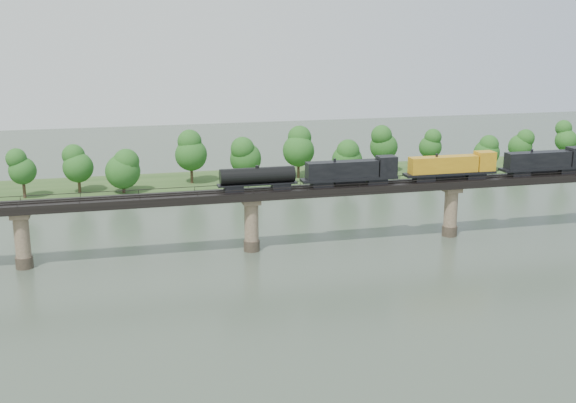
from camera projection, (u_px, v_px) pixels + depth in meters
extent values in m
plane|color=#344133|center=(291.00, 312.00, 105.79)|extent=(400.00, 400.00, 0.00)
cube|color=#2A461C|center=(211.00, 183.00, 185.61)|extent=(300.00, 24.00, 1.60)
cylinder|color=#473A2D|center=(24.00, 262.00, 124.49)|extent=(3.00, 3.00, 2.00)
cylinder|color=#90785E|center=(22.00, 237.00, 123.39)|extent=(2.60, 2.60, 9.00)
cube|color=#90785E|center=(20.00, 215.00, 122.41)|extent=(3.20, 3.20, 1.00)
cylinder|color=#473A2D|center=(252.00, 245.00, 133.78)|extent=(3.00, 3.00, 2.00)
cylinder|color=#90785E|center=(251.00, 222.00, 132.68)|extent=(2.60, 2.60, 9.00)
cube|color=#90785E|center=(251.00, 201.00, 131.70)|extent=(3.20, 3.20, 1.00)
cylinder|color=#473A2D|center=(449.00, 231.00, 143.08)|extent=(3.00, 3.00, 2.00)
cylinder|color=#90785E|center=(451.00, 209.00, 141.98)|extent=(2.60, 2.60, 9.00)
cube|color=#90785E|center=(452.00, 189.00, 141.00)|extent=(3.20, 3.20, 1.00)
cube|color=black|center=(251.00, 194.00, 131.40)|extent=(220.00, 5.00, 1.50)
cube|color=black|center=(252.00, 191.00, 130.49)|extent=(220.00, 0.12, 0.16)
cube|color=black|center=(250.00, 189.00, 131.90)|extent=(220.00, 0.12, 0.16)
cube|color=black|center=(254.00, 190.00, 128.78)|extent=(220.00, 0.10, 0.10)
cube|color=black|center=(248.00, 184.00, 133.30)|extent=(220.00, 0.10, 0.10)
cube|color=black|center=(254.00, 192.00, 128.87)|extent=(0.08, 0.08, 0.70)
cube|color=black|center=(249.00, 186.00, 133.39)|extent=(0.08, 0.08, 0.70)
cylinder|color=#382619|center=(24.00, 191.00, 166.48)|extent=(0.70, 0.70, 3.51)
sphere|color=#184D16|center=(22.00, 171.00, 165.33)|extent=(6.31, 6.31, 6.31)
sphere|color=#184D16|center=(21.00, 158.00, 164.62)|extent=(4.73, 4.73, 4.73)
cylinder|color=#382619|center=(79.00, 186.00, 171.71)|extent=(0.70, 0.70, 3.34)
sphere|color=#184D16|center=(78.00, 167.00, 170.62)|extent=(7.18, 7.18, 7.18)
sphere|color=#184D16|center=(77.00, 156.00, 169.93)|extent=(5.39, 5.39, 5.39)
cylinder|color=#382619|center=(124.00, 187.00, 171.62)|extent=(0.70, 0.70, 2.83)
sphere|color=#184D16|center=(123.00, 171.00, 170.69)|extent=(8.26, 8.26, 8.26)
sphere|color=#184D16|center=(122.00, 162.00, 170.12)|extent=(6.19, 6.19, 6.19)
cylinder|color=#382619|center=(192.00, 175.00, 181.57)|extent=(0.70, 0.70, 3.96)
sphere|color=#184D16|center=(191.00, 155.00, 180.27)|extent=(8.07, 8.07, 8.07)
sphere|color=#184D16|center=(191.00, 142.00, 179.46)|extent=(6.05, 6.05, 6.05)
cylinder|color=#382619|center=(246.00, 175.00, 183.36)|extent=(0.70, 0.70, 3.27)
sphere|color=#184D16|center=(246.00, 159.00, 182.29)|extent=(8.03, 8.03, 8.03)
sphere|color=#184D16|center=(245.00, 148.00, 181.63)|extent=(6.02, 6.02, 6.02)
cylinder|color=#382619|center=(298.00, 170.00, 187.66)|extent=(0.70, 0.70, 3.92)
sphere|color=#184D16|center=(298.00, 151.00, 186.38)|extent=(8.29, 8.29, 8.29)
sphere|color=#184D16|center=(299.00, 138.00, 185.58)|extent=(6.21, 6.21, 6.21)
cylinder|color=#382619|center=(347.00, 175.00, 183.76)|extent=(0.70, 0.70, 3.02)
sphere|color=#184D16|center=(347.00, 160.00, 182.78)|extent=(7.74, 7.74, 7.74)
sphere|color=#184D16|center=(347.00, 150.00, 182.16)|extent=(5.80, 5.80, 5.80)
cylinder|color=#382619|center=(383.00, 165.00, 194.91)|extent=(0.70, 0.70, 3.80)
sphere|color=#184D16|center=(384.00, 147.00, 193.67)|extent=(7.47, 7.47, 7.47)
sphere|color=#184D16|center=(384.00, 135.00, 192.89)|extent=(5.60, 5.60, 5.60)
cylinder|color=#382619|center=(429.00, 163.00, 198.35)|extent=(0.70, 0.70, 3.38)
sphere|color=#184D16|center=(430.00, 147.00, 197.24)|extent=(6.23, 6.23, 6.23)
sphere|color=#184D16|center=(431.00, 137.00, 196.55)|extent=(4.67, 4.67, 4.67)
cylinder|color=#382619|center=(486.00, 166.00, 196.12)|extent=(0.70, 0.70, 2.77)
sphere|color=#184D16|center=(487.00, 153.00, 195.21)|extent=(7.04, 7.04, 7.04)
sphere|color=#184D16|center=(487.00, 144.00, 194.65)|extent=(5.28, 5.28, 5.28)
cylinder|color=#382619|center=(519.00, 160.00, 204.06)|extent=(0.70, 0.70, 2.94)
sphere|color=#184D16|center=(520.00, 146.00, 203.10)|extent=(6.73, 6.73, 6.73)
sphere|color=#184D16|center=(521.00, 138.00, 202.50)|extent=(5.05, 5.05, 5.05)
cylinder|color=#382619|center=(564.00, 159.00, 203.49)|extent=(0.70, 0.70, 3.94)
sphere|color=#184D16|center=(566.00, 140.00, 202.20)|extent=(6.17, 6.17, 6.17)
sphere|color=#184D16|center=(567.00, 129.00, 201.40)|extent=(4.62, 4.62, 4.62)
cube|color=black|center=(567.00, 170.00, 146.24)|extent=(3.91, 2.35, 1.08)
cube|color=black|center=(519.00, 173.00, 143.74)|extent=(3.91, 2.35, 1.08)
cube|color=black|center=(544.00, 168.00, 144.83)|extent=(18.58, 2.93, 0.49)
cube|color=black|center=(538.00, 160.00, 144.04)|extent=(13.69, 2.64, 3.13)
cylinder|color=black|center=(543.00, 171.00, 144.96)|extent=(5.87, 1.37, 1.37)
cube|color=black|center=(475.00, 175.00, 141.47)|extent=(3.91, 2.35, 1.08)
cube|color=black|center=(424.00, 178.00, 138.97)|extent=(3.91, 2.35, 1.08)
cube|color=black|center=(450.00, 173.00, 140.06)|extent=(18.58, 2.93, 0.49)
cube|color=#C58E18|center=(443.00, 164.00, 139.27)|extent=(13.69, 2.64, 3.13)
cube|color=#C58E18|center=(485.00, 161.00, 141.24)|extent=(3.52, 2.93, 3.72)
cylinder|color=black|center=(450.00, 176.00, 140.19)|extent=(5.87, 1.37, 1.37)
cube|color=black|center=(376.00, 181.00, 136.70)|extent=(3.91, 2.35, 1.08)
cube|color=black|center=(322.00, 184.00, 134.20)|extent=(3.91, 2.35, 1.08)
cube|color=black|center=(349.00, 179.00, 135.28)|extent=(18.58, 2.93, 0.49)
cube|color=black|center=(342.00, 170.00, 134.50)|extent=(13.69, 2.64, 3.13)
cube|color=black|center=(386.00, 166.00, 136.47)|extent=(3.52, 2.93, 3.72)
cylinder|color=black|center=(349.00, 181.00, 135.42)|extent=(5.87, 1.37, 1.37)
cube|color=black|center=(281.00, 186.00, 132.38)|extent=(3.42, 2.15, 1.08)
cube|color=black|center=(234.00, 189.00, 130.34)|extent=(3.42, 2.15, 1.08)
cube|color=black|center=(257.00, 184.00, 131.21)|extent=(14.67, 2.35, 0.29)
cylinder|color=black|center=(257.00, 175.00, 130.82)|extent=(13.69, 2.93, 2.93)
cylinder|color=black|center=(257.00, 167.00, 130.44)|extent=(0.68, 0.68, 0.49)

